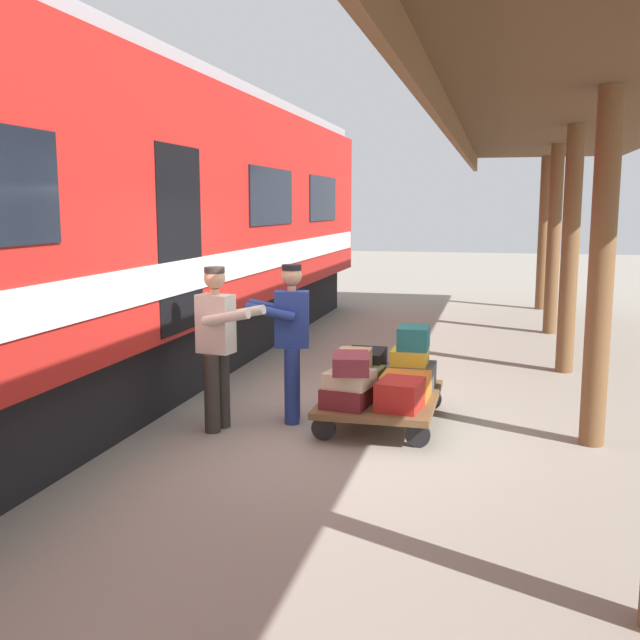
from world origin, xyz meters
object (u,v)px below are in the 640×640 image
Objects in this scene: suitcase_brown_leather at (365,376)px; suitcase_cream_canvas at (349,379)px; porter_by_door at (218,343)px; suitcase_black_hardshell at (366,359)px; suitcase_tan_vintage at (354,360)px; suitcase_teal_softside at (414,338)px; suitcase_orange_carryall at (406,385)px; porter_in_overalls at (290,337)px; suitcase_slate_roller at (411,375)px; train_car at (57,229)px; luggage_cart at (381,399)px; suitcase_maroon_trunk at (348,395)px; suitcase_burgundy_valise at (351,363)px; suitcase_olive_duffel at (357,381)px; suitcase_yellow_case at (410,357)px; suitcase_red_plastic at (400,394)px.

suitcase_cream_canvas is (-0.02, 0.97, 0.19)m from suitcase_brown_leather.
suitcase_black_hardshell is at bearing -140.39° from porter_by_door.
porter_by_door is (1.34, 1.11, 0.33)m from suitcase_black_hardshell.
suitcase_tan_vintage is 0.77m from suitcase_teal_softside.
suitcase_black_hardshell reaches higher than suitcase_orange_carryall.
porter_in_overalls reaches higher than suitcase_brown_leather.
suitcase_cream_canvas is (0.51, 0.97, 0.15)m from suitcase_slate_roller.
suitcase_tan_vintage is at bearing -169.90° from porter_in_overalls.
luggage_cart is (-3.68, -0.18, -1.79)m from train_car.
porter_by_door is at bearing 6.08° from suitcase_maroon_trunk.
suitcase_orange_carryall is 0.47m from suitcase_slate_roller.
porter_in_overalls is 1.00× the size of porter_by_door.
suitcase_burgundy_valise is at bearing 98.05° from suitcase_tan_vintage.
suitcase_orange_carryall is 1.19× the size of suitcase_slate_roller.
train_car reaches higher than porter_by_door.
suitcase_olive_duffel is 0.47m from suitcase_maroon_trunk.
suitcase_olive_duffel is at bearing 90.00° from suitcase_brown_leather.
suitcase_teal_softside is at bearing -179.72° from suitcase_slate_roller.
porter_by_door reaches higher than luggage_cart.
train_car is at bearing 8.84° from suitcase_yellow_case.
suitcase_maroon_trunk reaches higher than luggage_cart.
suitcase_slate_roller is at bearing -139.15° from suitcase_tan_vintage.
suitcase_yellow_case is at bearing -150.59° from porter_by_door.
suitcase_black_hardshell is (0.53, -0.97, 0.13)m from suitcase_red_plastic.
suitcase_maroon_trunk is at bearing 175.15° from train_car.
porter_by_door is (1.87, 0.14, 0.47)m from suitcase_red_plastic.
suitcase_yellow_case is 1.37m from porter_in_overalls.
porter_in_overalls is at bearing 41.88° from suitcase_black_hardshell.
luggage_cart is 3.38× the size of suitcase_brown_leather.
suitcase_teal_softside is at bearing -154.17° from porter_in_overalls.
suitcase_teal_softside is 0.83× the size of suitcase_burgundy_valise.
suitcase_olive_duffel is at bearing -90.00° from suitcase_maroon_trunk.
suitcase_red_plastic is at bearing 118.51° from suitcase_black_hardshell.
suitcase_black_hardshell is at bearing -93.88° from suitcase_tan_vintage.
suitcase_black_hardshell is at bearing -43.48° from suitcase_orange_carryall.
suitcase_olive_duffel reaches higher than suitcase_maroon_trunk.
suitcase_orange_carryall is 1.43× the size of suitcase_teal_softside.
suitcase_red_plastic is (-3.94, 0.29, -1.60)m from train_car.
suitcase_slate_roller is at bearing -170.65° from train_car.
luggage_cart is 0.65m from suitcase_black_hardshell.
suitcase_brown_leather is at bearing 0.00° from suitcase_slate_roller.
suitcase_yellow_case reaches higher than suitcase_brown_leather.
suitcase_tan_vintage is at bearing 86.12° from suitcase_black_hardshell.
train_car is at bearing 9.35° from suitcase_slate_roller.
luggage_cart is at bearing 60.34° from suitcase_yellow_case.
suitcase_olive_duffel reaches higher than suitcase_brown_leather.
suitcase_yellow_case is 1.08m from suitcase_burgundy_valise.
suitcase_yellow_case is at bearing -87.53° from suitcase_orange_carryall.
porter_by_door is at bearing 36.90° from porter_in_overalls.
suitcase_brown_leather is (0.26, -0.47, 0.13)m from luggage_cart.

